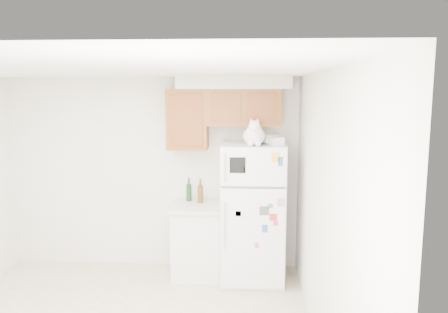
# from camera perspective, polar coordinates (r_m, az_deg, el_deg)

# --- Properties ---
(room_shell) EXTENTS (3.84, 4.04, 2.52)m
(room_shell) POSITION_cam_1_polar(r_m,az_deg,el_deg) (4.05, -13.05, -0.88)
(room_shell) COLOR silver
(room_shell) RESTS_ON ground_plane
(refrigerator) EXTENTS (0.76, 0.78, 1.70)m
(refrigerator) POSITION_cam_1_polar(r_m,az_deg,el_deg) (5.41, 3.77, -7.29)
(refrigerator) COLOR white
(refrigerator) RESTS_ON ground_plane
(base_counter) EXTENTS (0.64, 0.64, 0.92)m
(base_counter) POSITION_cam_1_polar(r_m,az_deg,el_deg) (5.63, -3.45, -10.80)
(base_counter) COLOR white
(base_counter) RESTS_ON ground_plane
(cat) EXTENTS (0.32, 0.46, 0.33)m
(cat) POSITION_cam_1_polar(r_m,az_deg,el_deg) (5.07, 3.98, 2.84)
(cat) COLOR white
(cat) RESTS_ON refrigerator
(storage_box_back) EXTENTS (0.22, 0.19, 0.10)m
(storage_box_back) POSITION_cam_1_polar(r_m,az_deg,el_deg) (5.32, 6.04, 2.30)
(storage_box_back) COLOR white
(storage_box_back) RESTS_ON refrigerator
(storage_box_front) EXTENTS (0.18, 0.16, 0.09)m
(storage_box_front) POSITION_cam_1_polar(r_m,az_deg,el_deg) (5.14, 6.90, 2.01)
(storage_box_front) COLOR white
(storage_box_front) RESTS_ON refrigerator
(bottle_green) EXTENTS (0.07, 0.07, 0.30)m
(bottle_green) POSITION_cam_1_polar(r_m,az_deg,el_deg) (5.66, -4.61, -4.32)
(bottle_green) COLOR #19381E
(bottle_green) RESTS_ON base_counter
(bottle_amber) EXTENTS (0.07, 0.07, 0.31)m
(bottle_amber) POSITION_cam_1_polar(r_m,az_deg,el_deg) (5.54, -3.10, -4.51)
(bottle_amber) COLOR #593814
(bottle_amber) RESTS_ON base_counter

